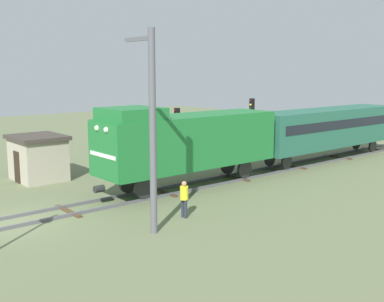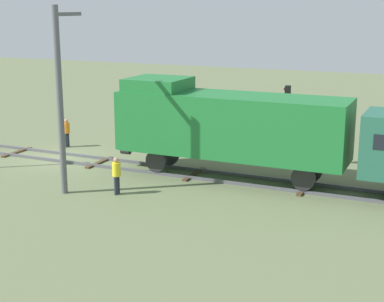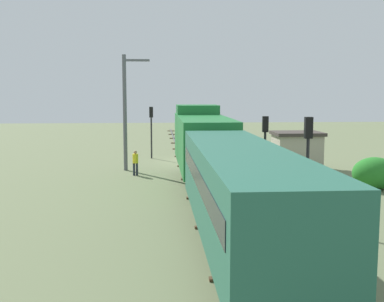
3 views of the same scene
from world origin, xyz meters
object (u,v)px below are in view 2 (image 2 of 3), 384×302
Objects in this scene: locomotive at (227,123)px; worker_by_signal at (117,173)px; worker_near_track at (67,131)px; catenary_mast at (60,96)px; traffic_signal_mid at (287,111)px; relay_hut at (186,117)px.

locomotive is 6.82× the size of worker_by_signal.
locomotive reaches higher than worker_near_track.
catenary_mast reaches higher than locomotive.
worker_near_track is (-2.40, -11.07, -1.78)m from locomotive.
worker_near_track is at bearing -47.61° from worker_by_signal.
traffic_signal_mid is 0.52× the size of catenary_mast.
worker_near_track is at bearing -85.62° from traffic_signal_mid.
locomotive reaches higher than traffic_signal_mid.
traffic_signal_mid is 8.74m from relay_hut.
relay_hut is at bearing -118.48° from traffic_signal_mid.
relay_hut is (-11.70, -1.95, 0.40)m from worker_by_signal.
catenary_mast is at bearing -26.67° from worker_near_track.
catenary_mast reaches higher than worker_near_track.
worker_by_signal is at bearing 9.47° from relay_hut.
relay_hut is at bearing 178.58° from catenary_mast.
traffic_signal_mid reaches higher than worker_near_track.
relay_hut is at bearing -143.35° from locomotive.
worker_near_track is at bearing -144.76° from catenary_mast.
locomotive is at bearing 15.86° from worker_near_track.
relay_hut is (-5.10, 5.49, 0.40)m from worker_near_track.
relay_hut is (-4.10, -7.56, -1.57)m from traffic_signal_mid.
worker_near_track is 7.51m from relay_hut.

